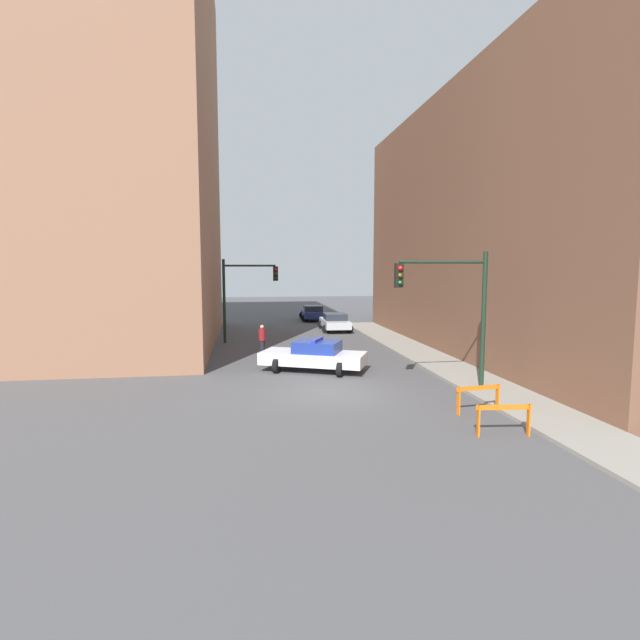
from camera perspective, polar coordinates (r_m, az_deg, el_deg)
name	(u,v)px	position (r m, az deg, el deg)	size (l,w,h in m)	color
ground_plane	(331,393)	(18.98, 1.29, -8.36)	(120.00, 120.00, 0.00)	#4C4C4F
sidewalk_right	(485,386)	(20.93, 18.39, -7.13)	(2.40, 44.00, 0.12)	gray
building_corner_left	(90,137)	(34.13, -24.77, 18.42)	(14.00, 20.00, 24.66)	#93664C
building_right	(542,224)	(31.02, 24.05, 10.00)	(12.00, 28.00, 14.24)	brown
traffic_light_near	(455,299)	(19.59, 15.21, 2.35)	(3.64, 0.35, 5.20)	black
traffic_light_far	(242,288)	(31.41, -8.92, 3.60)	(3.44, 0.35, 5.20)	black
police_car	(314,356)	(22.70, -0.67, -4.08)	(5.04, 3.62, 1.52)	white
parked_car_near	(335,322)	(36.89, 1.71, -0.20)	(2.37, 4.36, 1.31)	silver
parked_car_mid	(313,313)	(44.19, -0.82, 0.85)	(2.41, 4.38, 1.31)	navy
pedestrian_crossing	(262,340)	(26.77, -6.63, -2.25)	(0.44, 0.44, 1.66)	black
barrier_front	(504,415)	(15.13, 20.26, -10.12)	(1.60, 0.32, 0.90)	orange
barrier_mid	(478,394)	(17.17, 17.65, -8.10)	(1.60, 0.33, 0.90)	orange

